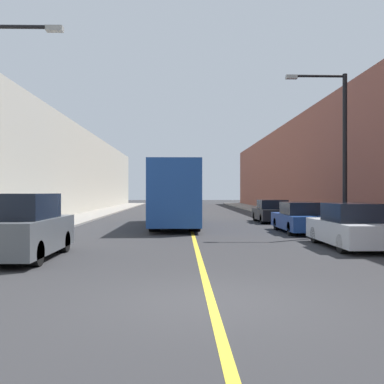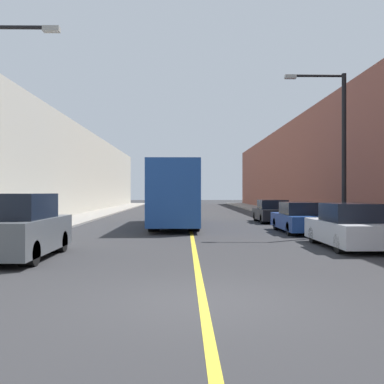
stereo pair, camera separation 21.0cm
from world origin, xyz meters
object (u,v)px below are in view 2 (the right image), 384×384
object	(u,v)px
bus	(175,193)
car_right_near	(348,228)
street_lamp_right	(338,141)
parked_suv_left	(18,229)
car_right_far	(272,212)
car_right_mid	(300,219)

from	to	relation	value
bus	car_right_near	world-z (taller)	bus
street_lamp_right	bus	bearing A→B (deg)	141.74
parked_suv_left	car_right_far	xyz separation A→B (m)	(10.43, 15.40, -0.22)
car_right_mid	parked_suv_left	bearing A→B (deg)	-141.71
car_right_near	car_right_far	bearing A→B (deg)	90.42
car_right_near	car_right_mid	world-z (taller)	car_right_near
parked_suv_left	car_right_far	size ratio (longest dim) A/B	1.05
parked_suv_left	car_right_far	world-z (taller)	parked_suv_left
parked_suv_left	street_lamp_right	bearing A→B (deg)	29.38
car_right_mid	street_lamp_right	size ratio (longest dim) A/B	0.68
bus	parked_suv_left	xyz separation A→B (m)	(-4.32, -12.30, -0.99)
car_right_mid	car_right_far	bearing A→B (deg)	89.32
street_lamp_right	car_right_far	bearing A→B (deg)	97.72
car_right_near	street_lamp_right	bearing A→B (deg)	75.33
street_lamp_right	car_right_near	bearing A→B (deg)	-104.67
car_right_near	car_right_mid	distance (m)	5.84
bus	street_lamp_right	size ratio (longest dim) A/B	1.52
car_right_near	car_right_far	world-z (taller)	car_right_near
bus	parked_suv_left	bearing A→B (deg)	-109.36
car_right_mid	car_right_far	world-z (taller)	car_right_mid
car_right_mid	car_right_near	bearing A→B (deg)	-88.23
car_right_mid	bus	bearing A→B (deg)	145.45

